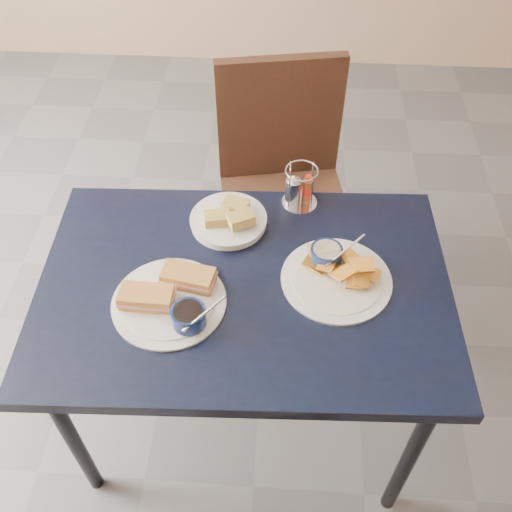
# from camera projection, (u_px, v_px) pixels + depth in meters

# --- Properties ---
(ground) EXTENTS (6.00, 6.00, 0.00)m
(ground) POSITION_uv_depth(u_px,v_px,m) (259.00, 403.00, 2.15)
(ground) COLOR #4E4E53
(ground) RESTS_ON ground
(dining_table) EXTENTS (1.16, 0.80, 0.75)m
(dining_table) POSITION_uv_depth(u_px,v_px,m) (245.00, 299.00, 1.62)
(dining_table) COLOR black
(dining_table) RESTS_ON ground
(chair_far) EXTENTS (0.54, 0.52, 0.98)m
(chair_far) POSITION_uv_depth(u_px,v_px,m) (287.00, 174.00, 2.16)
(chair_far) COLOR black
(chair_far) RESTS_ON ground
(sandwich_plate) EXTENTS (0.32, 0.31, 0.12)m
(sandwich_plate) POSITION_uv_depth(u_px,v_px,m) (172.00, 298.00, 1.51)
(sandwich_plate) COLOR white
(sandwich_plate) RESTS_ON dining_table
(plantain_plate) EXTENTS (0.31, 0.31, 0.12)m
(plantain_plate) POSITION_uv_depth(u_px,v_px,m) (334.00, 271.00, 1.57)
(plantain_plate) COLOR white
(plantain_plate) RESTS_ON dining_table
(bread_basket) EXTENTS (0.23, 0.23, 0.07)m
(bread_basket) POSITION_uv_depth(u_px,v_px,m) (229.00, 219.00, 1.71)
(bread_basket) COLOR white
(bread_basket) RESTS_ON dining_table
(condiment_caddy) EXTENTS (0.11, 0.11, 0.14)m
(condiment_caddy) POSITION_uv_depth(u_px,v_px,m) (299.00, 189.00, 1.74)
(condiment_caddy) COLOR silver
(condiment_caddy) RESTS_ON dining_table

